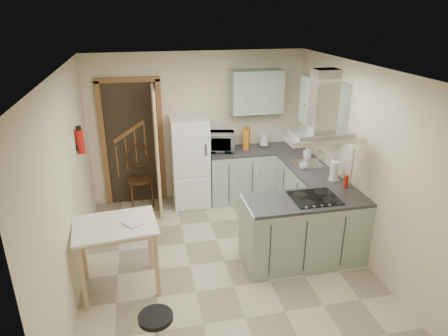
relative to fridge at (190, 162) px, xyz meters
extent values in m
plane|color=#B8B08F|center=(0.20, -1.80, -0.75)|extent=(4.20, 4.20, 0.00)
plane|color=silver|center=(0.20, -1.80, 1.75)|extent=(4.20, 4.20, 0.00)
plane|color=beige|center=(0.20, 0.30, 0.50)|extent=(3.60, 0.00, 3.60)
plane|color=beige|center=(-1.60, -1.80, 0.50)|extent=(0.00, 4.20, 4.20)
plane|color=beige|center=(2.00, -1.80, 0.50)|extent=(0.00, 4.20, 4.20)
cube|color=brown|center=(-0.90, 0.27, 0.30)|extent=(1.10, 0.12, 2.10)
cube|color=white|center=(0.00, 0.00, 0.00)|extent=(0.60, 0.60, 1.50)
cube|color=#9EB2A0|center=(0.86, 0.00, -0.30)|extent=(1.08, 0.60, 0.90)
cube|color=#9EB2A0|center=(1.70, -0.68, -0.30)|extent=(0.60, 1.95, 0.90)
cube|color=beige|center=(1.16, 0.29, 0.40)|extent=(1.68, 0.02, 0.50)
cube|color=#9EB2A0|center=(1.15, 0.12, 1.10)|extent=(0.85, 0.35, 0.70)
cube|color=#9EB2A0|center=(1.82, -0.95, 1.10)|extent=(0.35, 0.90, 0.70)
cube|color=#9EB2A0|center=(1.22, -1.98, -0.30)|extent=(1.55, 0.65, 0.90)
cube|color=black|center=(1.32, -1.98, 0.16)|extent=(0.58, 0.50, 0.01)
cube|color=silver|center=(1.32, -1.98, 0.97)|extent=(0.90, 0.55, 0.10)
cube|color=silver|center=(1.70, -0.85, 0.16)|extent=(0.45, 0.40, 0.01)
cylinder|color=#B2140F|center=(-1.54, -0.90, 0.75)|extent=(0.10, 0.10, 0.32)
cube|color=#DBBD86|center=(-1.12, -2.05, -0.32)|extent=(0.98, 0.77, 0.86)
cube|color=#472A17|center=(-0.83, 0.09, -0.28)|extent=(0.47, 0.47, 0.94)
cylinder|color=black|center=(-0.75, -3.13, -0.53)|extent=(0.43, 0.43, 0.45)
imported|color=black|center=(0.48, 0.05, 0.30)|extent=(0.62, 0.48, 0.31)
cylinder|color=silver|center=(1.31, 0.11, 0.26)|extent=(0.16, 0.16, 0.23)
cube|color=orange|center=(0.99, 0.08, 0.32)|extent=(0.17, 0.25, 0.34)
imported|color=#A0A2AB|center=(1.81, -0.60, 0.25)|extent=(0.12, 0.12, 0.20)
cylinder|color=white|center=(1.81, -1.50, 0.29)|extent=(0.14, 0.14, 0.28)
imported|color=white|center=(1.57, -1.03, 0.20)|extent=(0.14, 0.14, 0.10)
cylinder|color=red|center=(1.86, -1.77, 0.24)|extent=(0.08, 0.08, 0.17)
imported|color=#9B3D33|center=(-1.00, -2.13, 0.16)|extent=(0.26, 0.28, 0.10)
camera|label=1|loc=(-0.74, -6.16, 2.38)|focal=32.00mm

